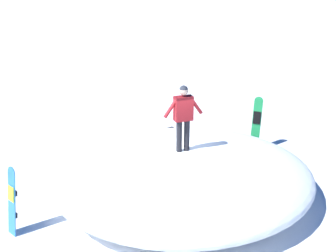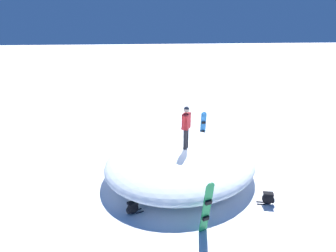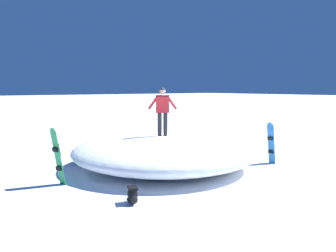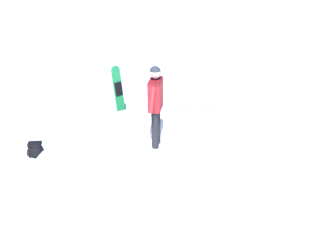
% 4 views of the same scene
% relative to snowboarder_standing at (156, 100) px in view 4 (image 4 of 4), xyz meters
% --- Properties ---
extents(ground, '(240.00, 240.00, 0.00)m').
position_rel_snowboarder_standing_xyz_m(ground, '(-0.05, -0.40, -2.15)').
color(ground, white).
extents(snow_mound, '(8.55, 8.48, 1.16)m').
position_rel_snowboarder_standing_xyz_m(snow_mound, '(0.13, 0.15, -1.57)').
color(snow_mound, white).
rests_on(snow_mound, ground).
extents(snowboarder_standing, '(0.89, 0.61, 1.66)m').
position_rel_snowboarder_standing_xyz_m(snowboarder_standing, '(0.00, 0.00, 0.00)').
color(snowboarder_standing, black).
rests_on(snowboarder_standing, snow_mound).
extents(snowboard_primary_upright, '(0.35, 0.34, 1.70)m').
position_rel_snowboarder_standing_xyz_m(snowboard_primary_upright, '(-3.50, 0.29, -1.27)').
color(snowboard_primary_upright, '#1E8C47').
rests_on(snowboard_primary_upright, ground).
extents(backpack_near, '(0.36, 0.59, 0.43)m').
position_rel_snowboarder_standing_xyz_m(backpack_near, '(-2.49, -2.19, -1.93)').
color(backpack_near, black).
rests_on(backpack_near, ground).
extents(backpack_far, '(0.40, 0.58, 0.39)m').
position_rel_snowboarder_standing_xyz_m(backpack_far, '(-2.15, 2.25, -1.95)').
color(backpack_far, black).
rests_on(backpack_far, ground).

